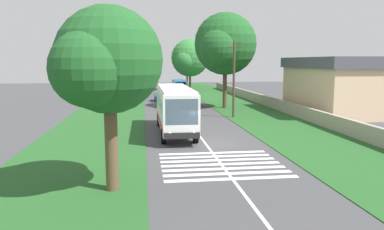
{
  "coord_description": "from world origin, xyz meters",
  "views": [
    {
      "loc": [
        -25.58,
        4.3,
        5.77
      ],
      "look_at": [
        3.62,
        0.54,
        1.6
      ],
      "focal_mm": 35.43,
      "sensor_mm": 36.0,
      "label": 1
    }
  ],
  "objects_px": {
    "trailing_car_0": "(191,101)",
    "roadside_tree_right_1": "(189,59)",
    "roadside_tree_left_1": "(136,62)",
    "trailing_minibus_0": "(179,85)",
    "trailing_car_1": "(161,96)",
    "roadside_tree_right_0": "(223,46)",
    "roadside_tree_left_2": "(106,64)",
    "utility_pole": "(234,78)",
    "roadside_tree_right_2": "(186,59)",
    "roadside_building": "(347,85)",
    "coach_bus": "(175,107)",
    "roadside_tree_left_0": "(136,54)"
  },
  "relations": [
    {
      "from": "trailing_car_0",
      "to": "roadside_tree_right_1",
      "type": "height_order",
      "value": "roadside_tree_right_1"
    },
    {
      "from": "roadside_tree_left_1",
      "to": "trailing_minibus_0",
      "type": "bearing_deg",
      "value": -106.75
    },
    {
      "from": "trailing_car_1",
      "to": "trailing_minibus_0",
      "type": "bearing_deg",
      "value": -18.53
    },
    {
      "from": "trailing_car_1",
      "to": "roadside_tree_right_0",
      "type": "distance_m",
      "value": 13.83
    },
    {
      "from": "trailing_car_1",
      "to": "roadside_tree_left_2",
      "type": "height_order",
      "value": "roadside_tree_left_2"
    },
    {
      "from": "trailing_car_1",
      "to": "roadside_tree_left_1",
      "type": "xyz_separation_m",
      "value": [
        13.65,
        3.75,
        4.98
      ]
    },
    {
      "from": "roadside_tree_left_2",
      "to": "trailing_minibus_0",
      "type": "bearing_deg",
      "value": -8.95
    },
    {
      "from": "roadside_tree_left_1",
      "to": "roadside_tree_right_0",
      "type": "bearing_deg",
      "value": -154.25
    },
    {
      "from": "roadside_tree_left_1",
      "to": "utility_pole",
      "type": "xyz_separation_m",
      "value": [
        -31.26,
        -10.47,
        -1.6
      ]
    },
    {
      "from": "roadside_tree_right_1",
      "to": "roadside_tree_right_2",
      "type": "height_order",
      "value": "roadside_tree_right_1"
    },
    {
      "from": "trailing_car_0",
      "to": "roadside_tree_left_1",
      "type": "distance_m",
      "value": 22.73
    },
    {
      "from": "roadside_tree_left_1",
      "to": "roadside_tree_right_1",
      "type": "bearing_deg",
      "value": -57.09
    },
    {
      "from": "roadside_tree_right_2",
      "to": "trailing_minibus_0",
      "type": "bearing_deg",
      "value": 170.13
    },
    {
      "from": "roadside_tree_right_1",
      "to": "roadside_building",
      "type": "xyz_separation_m",
      "value": [
        -36.29,
        -13.35,
        -3.16
      ]
    },
    {
      "from": "coach_bus",
      "to": "roadside_tree_right_2",
      "type": "xyz_separation_m",
      "value": [
        57.59,
        -7.44,
        4.17
      ]
    },
    {
      "from": "roadside_tree_left_1",
      "to": "roadside_tree_left_2",
      "type": "relative_size",
      "value": 1.05
    },
    {
      "from": "trailing_car_1",
      "to": "roadside_building",
      "type": "relative_size",
      "value": 0.31
    },
    {
      "from": "roadside_tree_left_2",
      "to": "roadside_building",
      "type": "distance_m",
      "value": 33.41
    },
    {
      "from": "trailing_minibus_0",
      "to": "roadside_tree_right_0",
      "type": "relative_size",
      "value": 0.51
    },
    {
      "from": "trailing_car_1",
      "to": "roadside_tree_right_2",
      "type": "height_order",
      "value": "roadside_tree_right_2"
    },
    {
      "from": "coach_bus",
      "to": "trailing_minibus_0",
      "type": "relative_size",
      "value": 1.86
    },
    {
      "from": "roadside_tree_right_0",
      "to": "trailing_car_0",
      "type": "bearing_deg",
      "value": 60.69
    },
    {
      "from": "trailing_car_1",
      "to": "roadside_tree_right_2",
      "type": "bearing_deg",
      "value": -13.01
    },
    {
      "from": "coach_bus",
      "to": "trailing_car_1",
      "type": "xyz_separation_m",
      "value": [
        25.43,
        -0.01,
        -1.48
      ]
    },
    {
      "from": "trailing_minibus_0",
      "to": "utility_pole",
      "type": "bearing_deg",
      "value": -174.27
    },
    {
      "from": "roadside_tree_left_0",
      "to": "roadside_tree_right_0",
      "type": "distance_m",
      "value": 31.76
    },
    {
      "from": "roadside_tree_right_2",
      "to": "utility_pole",
      "type": "xyz_separation_m",
      "value": [
        -49.77,
        0.71,
        -2.26
      ]
    },
    {
      "from": "trailing_car_1",
      "to": "roadside_tree_left_2",
      "type": "relative_size",
      "value": 0.53
    },
    {
      "from": "roadside_tree_right_0",
      "to": "roadside_building",
      "type": "xyz_separation_m",
      "value": [
        -6.48,
        -12.73,
        -4.52
      ]
    },
    {
      "from": "trailing_car_0",
      "to": "roadside_tree_right_0",
      "type": "xyz_separation_m",
      "value": [
        -2.11,
        -3.75,
        7.02
      ]
    },
    {
      "from": "trailing_car_0",
      "to": "roadside_tree_right_0",
      "type": "distance_m",
      "value": 8.24
    },
    {
      "from": "roadside_tree_left_2",
      "to": "roadside_tree_right_1",
      "type": "bearing_deg",
      "value": -10.36
    },
    {
      "from": "utility_pole",
      "to": "roadside_tree_left_2",
      "type": "bearing_deg",
      "value": 152.95
    },
    {
      "from": "coach_bus",
      "to": "roadside_tree_left_1",
      "type": "bearing_deg",
      "value": 5.47
    },
    {
      "from": "roadside_tree_left_0",
      "to": "roadside_tree_left_2",
      "type": "bearing_deg",
      "value": 179.64
    },
    {
      "from": "coach_bus",
      "to": "roadside_tree_right_1",
      "type": "distance_m",
      "value": 46.55
    },
    {
      "from": "roadside_tree_left_0",
      "to": "roadside_building",
      "type": "relative_size",
      "value": 0.77
    },
    {
      "from": "roadside_tree_right_1",
      "to": "utility_pole",
      "type": "height_order",
      "value": "roadside_tree_right_1"
    },
    {
      "from": "trailing_car_1",
      "to": "roadside_building",
      "type": "height_order",
      "value": "roadside_building"
    },
    {
      "from": "roadside_tree_right_1",
      "to": "utility_pole",
      "type": "relative_size",
      "value": 1.32
    },
    {
      "from": "roadside_tree_right_2",
      "to": "roadside_building",
      "type": "height_order",
      "value": "roadside_tree_right_2"
    },
    {
      "from": "trailing_car_1",
      "to": "roadside_building",
      "type": "xyz_separation_m",
      "value": [
        -15.85,
        -20.09,
        2.5
      ]
    },
    {
      "from": "coach_bus",
      "to": "roadside_tree_left_0",
      "type": "xyz_separation_m",
      "value": [
        45.82,
        3.71,
        5.14
      ]
    },
    {
      "from": "roadside_tree_right_0",
      "to": "roadside_tree_right_1",
      "type": "xyz_separation_m",
      "value": [
        29.81,
        0.62,
        -1.36
      ]
    },
    {
      "from": "coach_bus",
      "to": "trailing_car_1",
      "type": "relative_size",
      "value": 2.6
    },
    {
      "from": "roadside_tree_left_0",
      "to": "utility_pole",
      "type": "height_order",
      "value": "roadside_tree_left_0"
    },
    {
      "from": "roadside_tree_left_2",
      "to": "roadside_tree_right_2",
      "type": "height_order",
      "value": "roadside_tree_right_2"
    },
    {
      "from": "coach_bus",
      "to": "trailing_car_1",
      "type": "distance_m",
      "value": 25.47
    },
    {
      "from": "roadside_tree_right_1",
      "to": "trailing_car_1",
      "type": "bearing_deg",
      "value": 161.76
    },
    {
      "from": "trailing_car_0",
      "to": "roadside_tree_right_1",
      "type": "relative_size",
      "value": 0.42
    }
  ]
}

